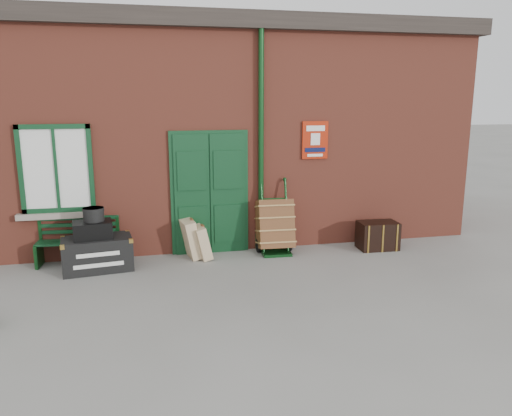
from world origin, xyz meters
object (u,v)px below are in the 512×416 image
object	(u,v)px
bench	(78,240)
dark_trunk	(378,235)
porter_trolley	(275,225)
houdini_trunk	(97,254)

from	to	relation	value
bench	dark_trunk	xyz separation A→B (m)	(5.45, -0.33, -0.16)
bench	dark_trunk	world-z (taller)	bench
bench	porter_trolley	xyz separation A→B (m)	(3.48, -0.11, 0.09)
houdini_trunk	porter_trolley	xyz separation A→B (m)	(3.14, 0.31, 0.24)
houdini_trunk	dark_trunk	distance (m)	5.11
houdini_trunk	dark_trunk	bearing A→B (deg)	-6.53
bench	dark_trunk	bearing A→B (deg)	1.34
dark_trunk	bench	bearing A→B (deg)	178.88
houdini_trunk	porter_trolley	bearing A→B (deg)	-1.85
bench	porter_trolley	size ratio (longest dim) A/B	1.04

